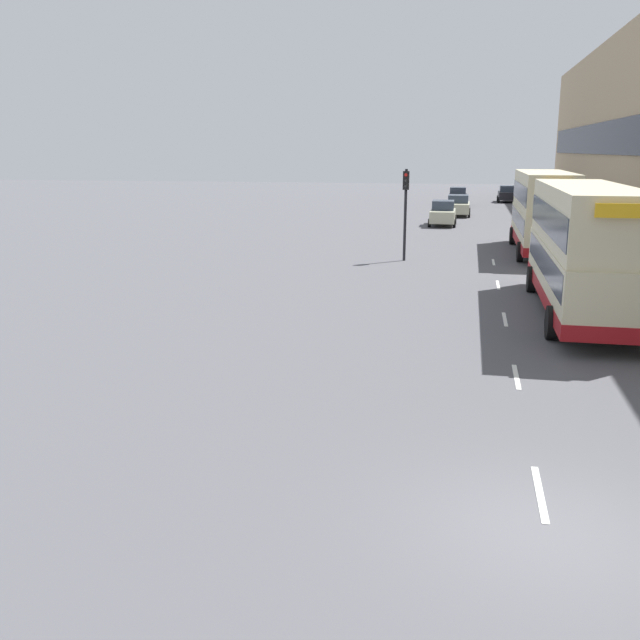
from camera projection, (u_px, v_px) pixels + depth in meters
name	position (u px, v px, depth m)	size (l,w,h in m)	color
ground_plane	(547.00, 532.00, 10.40)	(220.00, 220.00, 0.00)	#515156
pavement	(591.00, 235.00, 45.77)	(5.00, 93.00, 0.14)	gray
lane_mark_0	(540.00, 493.00, 11.56)	(0.12, 2.00, 0.01)	silver
lane_mark_1	(516.00, 377.00, 17.49)	(0.12, 2.00, 0.01)	silver
lane_mark_2	(505.00, 319.00, 23.42)	(0.12, 2.00, 0.01)	silver
lane_mark_3	(498.00, 285.00, 29.35)	(0.12, 2.00, 0.01)	silver
lane_mark_4	(493.00, 262.00, 35.29)	(0.12, 2.00, 0.01)	silver
double_decker_bus_near	(584.00, 247.00, 23.54)	(2.85, 11.35, 4.30)	beige
double_decker_bus_ahead	(543.00, 211.00, 37.80)	(2.85, 10.67, 4.30)	beige
car_0	(443.00, 213.00, 52.14)	(1.96, 4.10, 1.81)	#B7B799
car_1	(458.00, 197.00, 70.57)	(1.94, 3.98, 1.80)	black
car_2	(458.00, 206.00, 59.68)	(2.07, 4.38, 1.74)	#B7B799
car_3	(507.00, 194.00, 75.35)	(2.02, 4.03, 1.74)	black
traffic_light_far_kerb	(406.00, 199.00, 35.11)	(0.30, 0.32, 4.51)	black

